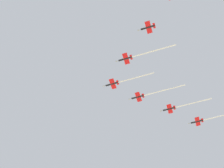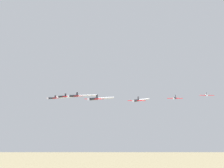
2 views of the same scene
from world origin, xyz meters
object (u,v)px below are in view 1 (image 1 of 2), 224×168
object	(u,v)px
jet_port_trail	(207,119)
jet_starboard_inner	(150,94)
jet_lead	(122,81)
jet_port_outer	(147,28)
jet_port_inner	(138,55)
jet_starboard_outer	(180,106)

from	to	relation	value
jet_port_trail	jet_starboard_inner	bearing A→B (deg)	132.85
jet_lead	jet_port_outer	bearing A→B (deg)	-141.56
jet_starboard_inner	jet_port_inner	bearing A→B (deg)	179.68
jet_port_inner	jet_starboard_inner	distance (m)	36.61
jet_starboard_inner	jet_port_trail	bearing A→B (deg)	-47.15
jet_starboard_inner	jet_port_outer	bearing A→B (deg)	-168.50
jet_port_inner	jet_starboard_outer	distance (m)	58.50
jet_lead	jet_port_inner	size ratio (longest dim) A/B	0.90
jet_port_outer	jet_starboard_outer	distance (m)	73.63
jet_port_trail	jet_starboard_outer	bearing A→B (deg)	133.60
jet_starboard_outer	jet_port_trail	size ratio (longest dim) A/B	1.02
jet_starboard_inner	jet_port_trail	distance (m)	53.78
jet_lead	jet_starboard_outer	bearing A→B (deg)	-46.17
jet_port_outer	jet_port_trail	bearing A→B (deg)	-17.18
jet_lead	jet_starboard_outer	xyz separation A→B (m)	(-34.24, 40.13, 0.30)
jet_starboard_inner	jet_starboard_outer	size ratio (longest dim) A/B	1.09
jet_port_outer	jet_starboard_outer	size ratio (longest dim) A/B	0.30
jet_port_inner	jet_port_trail	bearing A→B (deg)	-28.45
jet_port_outer	jet_starboard_outer	xyz separation A→B (m)	(-72.41, 13.32, 0.60)
jet_port_outer	jet_port_trail	xyz separation A→B (m)	(-89.53, 33.54, -0.98)
jet_lead	jet_port_outer	xyz separation A→B (m)	(38.17, 26.81, -0.30)
jet_lead	jet_port_outer	size ratio (longest dim) A/B	3.19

